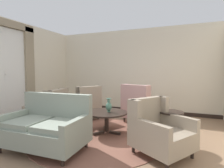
{
  "coord_description": "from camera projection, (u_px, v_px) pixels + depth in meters",
  "views": [
    {
      "loc": [
        1.8,
        -3.23,
        1.46
      ],
      "look_at": [
        0.1,
        0.9,
        1.14
      ],
      "focal_mm": 28.91,
      "sensor_mm": 36.0,
      "label": 1
    }
  ],
  "objects": [
    {
      "name": "ground",
      "position": [
        91.0,
        141.0,
        3.77
      ],
      "size": [
        8.66,
        8.66,
        0.0
      ],
      "primitive_type": "plane",
      "color": "#896B51"
    },
    {
      "name": "wall_back",
      "position": [
        132.0,
        71.0,
        6.52
      ],
      "size": [
        6.0,
        0.08,
        2.95
      ],
      "primitive_type": "cube",
      "color": "beige",
      "rests_on": "ground"
    },
    {
      "name": "wall_left",
      "position": [
        23.0,
        71.0,
        5.63
      ],
      "size": [
        0.08,
        4.33,
        2.95
      ],
      "primitive_type": "cube",
      "color": "beige",
      "rests_on": "ground"
    },
    {
      "name": "baseboard_back",
      "position": [
        132.0,
        110.0,
        6.56
      ],
      "size": [
        5.84,
        0.03,
        0.12
      ],
      "primitive_type": "cube",
      "color": "black",
      "rests_on": "ground"
    },
    {
      "name": "area_rug",
      "position": [
        98.0,
        136.0,
        4.04
      ],
      "size": [
        2.97,
        2.97,
        0.01
      ],
      "primitive_type": "cylinder",
      "color": "brown",
      "rests_on": "ground"
    },
    {
      "name": "window_with_curtains",
      "position": [
        5.0,
        69.0,
        4.96
      ],
      "size": [
        0.12,
        1.95,
        2.87
      ],
      "color": "silver"
    },
    {
      "name": "coffee_table",
      "position": [
        107.0,
        115.0,
        4.23
      ],
      "size": [
        0.96,
        0.96,
        0.51
      ],
      "color": "black",
      "rests_on": "ground"
    },
    {
      "name": "porcelain_vase",
      "position": [
        109.0,
        106.0,
        4.2
      ],
      "size": [
        0.15,
        0.15,
        0.32
      ],
      "color": "#4C7A66",
      "rests_on": "coffee_table"
    },
    {
      "name": "settee",
      "position": [
        46.0,
        127.0,
        3.36
      ],
      "size": [
        1.57,
        0.96,
        1.02
      ],
      "rotation": [
        0.0,
        0.0,
        0.04
      ],
      "color": "gray",
      "rests_on": "ground"
    },
    {
      "name": "armchair_back_corner",
      "position": [
        50.0,
        111.0,
        4.69
      ],
      "size": [
        0.96,
        0.89,
        1.0
      ],
      "rotation": [
        0.0,
        0.0,
        4.85
      ],
      "color": "gray",
      "rests_on": "ground"
    },
    {
      "name": "armchair_near_sideboard",
      "position": [
        159.0,
        131.0,
        3.16
      ],
      "size": [
        1.19,
        1.17,
        0.97
      ],
      "rotation": [
        0.0,
        0.0,
        7.29
      ],
      "color": "gray",
      "rests_on": "ground"
    },
    {
      "name": "armchair_beside_settee",
      "position": [
        139.0,
        106.0,
        5.13
      ],
      "size": [
        1.05,
        1.03,
        1.09
      ],
      "rotation": [
        0.0,
        0.0,
        2.8
      ],
      "color": "tan",
      "rests_on": "ground"
    },
    {
      "name": "armchair_near_window",
      "position": [
        86.0,
        105.0,
        5.44
      ],
      "size": [
        1.04,
        1.02,
        1.02
      ],
      "rotation": [
        0.0,
        0.0,
        4.21
      ],
      "color": "gray",
      "rests_on": "ground"
    },
    {
      "name": "side_table",
      "position": [
        171.0,
        125.0,
        3.57
      ],
      "size": [
        0.48,
        0.48,
        0.67
      ],
      "color": "black",
      "rests_on": "ground"
    }
  ]
}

